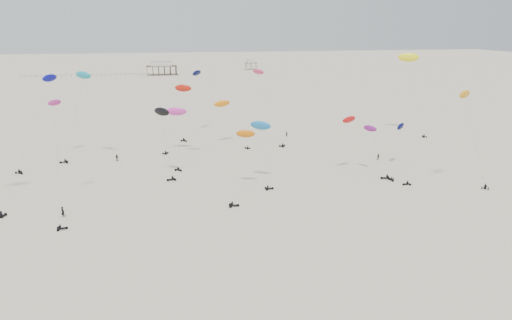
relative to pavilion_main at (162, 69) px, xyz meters
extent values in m
plane|color=beige|center=(10.00, -150.00, -4.22)|extent=(900.00, 900.00, 0.00)
cube|color=brown|center=(0.00, 0.00, 1.93)|extent=(21.00, 13.00, 0.30)
cube|color=silver|center=(0.00, 0.00, 3.68)|extent=(14.00, 8.40, 3.20)
cube|color=#B2B2AD|center=(0.00, 0.00, 5.43)|extent=(15.00, 9.00, 0.30)
cube|color=brown|center=(70.00, 30.00, 0.93)|extent=(9.00, 7.00, 0.30)
cube|color=silver|center=(70.00, 30.00, 2.28)|extent=(5.60, 4.20, 2.40)
cube|color=#B2B2AD|center=(70.00, 30.00, 3.63)|extent=(6.00, 4.50, 0.30)
cube|color=black|center=(-52.00, 0.00, -2.77)|extent=(80.00, 0.10, 0.10)
cylinder|color=gray|center=(-37.83, -230.56, 6.17)|extent=(0.03, 0.03, 23.96)
ellipsoid|color=#0B0B94|center=(-34.54, -224.24, 16.63)|extent=(4.18, 4.76, 2.29)
cylinder|color=gray|center=(55.18, -268.98, 5.82)|extent=(0.03, 0.03, 19.60)
ellipsoid|color=orange|center=(52.15, -268.02, 15.79)|extent=(4.04, 3.08, 1.89)
cylinder|color=gray|center=(40.04, -257.17, 1.12)|extent=(0.03, 0.03, 12.02)
ellipsoid|color=#821782|center=(38.71, -253.67, 6.45)|extent=(2.96, 3.68, 1.74)
cylinder|color=gray|center=(-3.36, -237.34, 4.96)|extent=(0.03, 0.03, 19.97)
ellipsoid|color=red|center=(-2.10, -232.21, 14.21)|extent=(4.61, 3.23, 2.14)
cylinder|color=gray|center=(24.03, -217.41, 5.83)|extent=(0.03, 0.03, 23.40)
ellipsoid|color=#D43265|center=(21.95, -210.61, 15.93)|extent=(4.16, 4.98, 2.23)
cylinder|color=gray|center=(1.81, -206.15, 5.38)|extent=(0.03, 0.03, 21.19)
ellipsoid|color=#040B3A|center=(4.51, -200.96, 15.02)|extent=(4.36, 4.86, 2.24)
cylinder|color=gray|center=(6.17, -264.29, 1.80)|extent=(0.03, 0.03, 15.21)
ellipsoid|color=#D5650B|center=(8.39, -259.27, 7.78)|extent=(4.18, 2.50, 1.93)
cylinder|color=gray|center=(12.75, -220.96, 1.59)|extent=(0.03, 0.03, 13.86)
ellipsoid|color=orange|center=(9.79, -217.44, 7.73)|extent=(5.76, 4.22, 2.61)
cylinder|color=gray|center=(-7.38, -249.04, 3.44)|extent=(0.03, 0.03, 13.97)
ellipsoid|color=black|center=(-8.08, -248.19, 11.12)|extent=(4.05, 4.12, 2.09)
cylinder|color=gray|center=(45.75, -257.02, 0.75)|extent=(0.03, 0.03, 17.48)
ellipsoid|color=#050640|center=(48.42, -249.90, 5.78)|extent=(4.01, 4.07, 2.03)
cylinder|color=gray|center=(-27.26, -266.53, 5.65)|extent=(0.03, 0.03, 23.77)
ellipsoid|color=#BE2C8C|center=(-28.05, -259.05, 15.35)|extent=(2.74, 2.54, 1.35)
cylinder|color=gray|center=(37.23, -255.97, 2.17)|extent=(0.03, 0.03, 14.61)
ellipsoid|color=red|center=(33.81, -252.72, 8.53)|extent=(4.74, 3.78, 2.15)
cylinder|color=gray|center=(-29.15, -228.81, 6.61)|extent=(0.03, 0.03, 21.10)
ellipsoid|color=teal|center=(-26.00, -228.30, 17.55)|extent=(5.15, 4.92, 2.48)
cylinder|color=gray|center=(12.71, -258.28, 2.14)|extent=(0.03, 0.03, 12.39)
ellipsoid|color=blue|center=(12.37, -255.82, 8.68)|extent=(4.97, 4.43, 2.39)
cylinder|color=gray|center=(70.25, -218.46, 7.60)|extent=(0.03, 0.03, 23.35)
ellipsoid|color=#FFF815|center=(68.28, -215.43, 19.84)|extent=(6.55, 4.45, 3.01)
cylinder|color=gray|center=(-5.24, -224.59, 1.21)|extent=(0.03, 0.03, 10.21)
ellipsoid|color=#DC33AD|center=(-3.59, -223.66, 6.97)|extent=(6.05, 3.64, 2.83)
imported|color=black|center=(-27.09, -267.84, -4.22)|extent=(1.02, 0.97, 2.32)
imported|color=black|center=(46.34, -243.53, -4.22)|extent=(1.05, 0.75, 1.95)
imported|color=black|center=(-19.44, -230.04, -4.22)|extent=(1.34, 0.83, 2.14)
imported|color=black|center=(30.91, -211.29, -4.22)|extent=(0.73, 0.52, 1.95)
camera|label=1|loc=(-11.04, -357.87, 29.33)|focal=35.00mm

